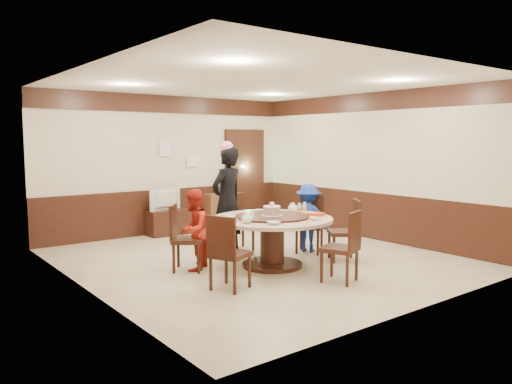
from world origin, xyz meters
TOP-DOWN VIEW (x-y plane):
  - room at (0.01, 0.01)m, footprint 6.00×6.04m
  - banquet_table at (-0.12, -0.50)m, footprint 1.81×1.81m
  - chair_0 at (1.00, -0.14)m, footprint 0.62×0.61m
  - chair_1 at (0.17, 0.78)m, footprint 0.49×0.50m
  - chair_2 at (-1.26, 0.09)m, footprint 0.62×0.62m
  - chair_3 at (-1.29, -1.07)m, footprint 0.58×0.58m
  - chair_4 at (0.09, -1.71)m, footprint 0.57×0.58m
  - chair_5 at (1.03, -0.91)m, footprint 0.61×0.61m
  - person_standing at (-0.15, 0.66)m, footprint 0.74×0.57m
  - person_red at (-1.16, 0.05)m, footprint 0.73×0.72m
  - person_blue at (1.03, -0.08)m, footprint 0.78×0.86m
  - birthday_cake at (-0.13, -0.51)m, footprint 0.32×0.32m
  - teapot_left at (-0.73, -0.69)m, footprint 0.17×0.15m
  - teapot_right at (0.52, -0.25)m, footprint 0.17×0.15m
  - bowl_0 at (-0.67, -0.19)m, footprint 0.15×0.15m
  - bowl_1 at (0.20, -1.06)m, footprint 0.14×0.14m
  - bowl_2 at (-0.50, -1.00)m, footprint 0.17×0.17m
  - bowl_3 at (0.54, -0.65)m, footprint 0.14×0.14m
  - bowl_4 at (-0.80, -0.43)m, footprint 0.15×0.15m
  - bowl_5 at (0.07, 0.06)m, footprint 0.13×0.13m
  - saucer_near at (-0.37, -1.15)m, footprint 0.18×0.18m
  - saucer_far at (0.33, -0.00)m, footprint 0.18×0.18m
  - shrimp_platter at (0.42, -0.89)m, footprint 0.30×0.20m
  - bottle_0 at (0.42, -0.51)m, footprint 0.06×0.06m
  - bottle_1 at (0.55, -0.49)m, footprint 0.06×0.06m
  - tv_stand at (-0.17, 2.75)m, footprint 0.85×0.45m
  - television at (-0.17, 2.75)m, footprint 0.75×0.25m
  - side_cabinet at (1.15, 2.78)m, footprint 0.80×0.40m
  - thermos at (1.16, 2.78)m, footprint 0.15×0.15m
  - notice_left at (-0.10, 2.96)m, footprint 0.25×0.00m
  - notice_right at (0.55, 2.96)m, footprint 0.30×0.00m

SIDE VIEW (x-z plane):
  - tv_stand at x=-0.17m, z-range 0.00..0.50m
  - chair_0 at x=1.00m, z-range -0.18..0.79m
  - chair_1 at x=0.17m, z-range -0.18..0.79m
  - chair_2 at x=-1.26m, z-range -0.18..0.79m
  - chair_3 at x=-1.29m, z-range -0.18..0.79m
  - chair_4 at x=0.09m, z-range -0.18..0.79m
  - chair_5 at x=1.03m, z-range -0.18..0.79m
  - side_cabinet at x=1.15m, z-range 0.00..0.75m
  - banquet_table at x=-0.12m, z-range 0.14..0.92m
  - person_blue at x=1.03m, z-range 0.00..1.16m
  - person_red at x=-1.16m, z-range 0.00..1.19m
  - television at x=-0.17m, z-range 0.50..0.93m
  - saucer_near at x=-0.37m, z-range 0.75..0.76m
  - saucer_far at x=0.33m, z-range 0.75..0.76m
  - bowl_0 at x=-0.67m, z-range 0.75..0.79m
  - bowl_4 at x=-0.80m, z-range 0.75..0.79m
  - bowl_2 at x=-0.50m, z-range 0.75..0.79m
  - bowl_5 at x=0.07m, z-range 0.75..0.79m
  - bowl_3 at x=0.54m, z-range 0.75..0.79m
  - bowl_1 at x=0.20m, z-range 0.75..0.79m
  - shrimp_platter at x=0.42m, z-range 0.75..0.81m
  - teapot_left at x=-0.73m, z-range 0.75..0.87m
  - teapot_right at x=0.52m, z-range 0.75..0.87m
  - bottle_0 at x=0.42m, z-range 0.75..0.91m
  - bottle_1 at x=0.55m, z-range 0.75..0.91m
  - birthday_cake at x=-0.13m, z-range 0.75..0.96m
  - person_standing at x=-0.15m, z-range 0.00..1.80m
  - thermos at x=1.16m, z-range 0.75..1.13m
  - room at x=0.01m, z-range -0.34..2.50m
  - notice_right at x=0.55m, z-range 1.34..1.56m
  - notice_left at x=-0.10m, z-range 1.57..1.93m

